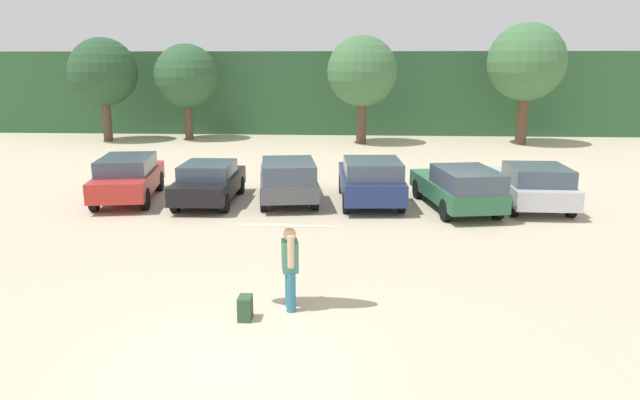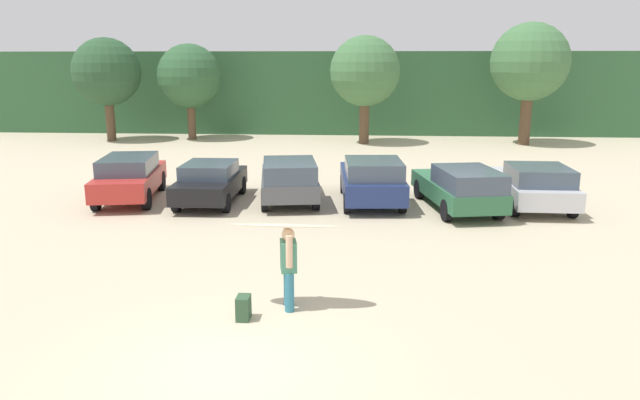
# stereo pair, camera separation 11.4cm
# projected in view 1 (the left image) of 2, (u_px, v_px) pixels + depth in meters

# --- Properties ---
(ground_plane) EXTENTS (120.00, 120.00, 0.00)m
(ground_plane) POSITION_uv_depth(u_px,v_px,m) (231.00, 364.00, 9.26)
(ground_plane) COLOR #C1B293
(hillside_ridge) EXTENTS (108.00, 12.00, 5.26)m
(hillside_ridge) POSITION_uv_depth(u_px,v_px,m) (330.00, 89.00, 43.21)
(hillside_ridge) COLOR #2D5633
(hillside_ridge) RESTS_ON ground_plane
(tree_left) EXTENTS (3.93, 3.93, 6.01)m
(tree_left) POSITION_uv_depth(u_px,v_px,m) (103.00, 72.00, 34.32)
(tree_left) COLOR brown
(tree_left) RESTS_ON ground_plane
(tree_ridge_back) EXTENTS (3.79, 3.79, 5.68)m
(tree_ridge_back) POSITION_uv_depth(u_px,v_px,m) (186.00, 76.00, 35.06)
(tree_ridge_back) COLOR brown
(tree_ridge_back) RESTS_ON ground_plane
(tree_center) EXTENTS (3.95, 3.95, 6.08)m
(tree_center) POSITION_uv_depth(u_px,v_px,m) (362.00, 72.00, 33.21)
(tree_center) COLOR brown
(tree_center) RESTS_ON ground_plane
(tree_center_left) EXTENTS (4.30, 4.30, 6.77)m
(tree_center_left) POSITION_uv_depth(u_px,v_px,m) (526.00, 63.00, 32.73)
(tree_center_left) COLOR brown
(tree_center_left) RESTS_ON ground_plane
(parked_car_red) EXTENTS (2.47, 4.67, 1.52)m
(parked_car_red) POSITION_uv_depth(u_px,v_px,m) (128.00, 177.00, 20.00)
(parked_car_red) COLOR #B72D28
(parked_car_red) RESTS_ON ground_plane
(parked_car_black) EXTENTS (1.84, 4.17, 1.37)m
(parked_car_black) POSITION_uv_depth(u_px,v_px,m) (209.00, 182.00, 19.70)
(parked_car_black) COLOR black
(parked_car_black) RESTS_ON ground_plane
(parked_car_dark_gray) EXTENTS (2.45, 4.55, 1.49)m
(parked_car_dark_gray) POSITION_uv_depth(u_px,v_px,m) (288.00, 179.00, 19.73)
(parked_car_dark_gray) COLOR #4C4F54
(parked_car_dark_gray) RESTS_ON ground_plane
(parked_car_navy) EXTENTS (2.22, 4.56, 1.57)m
(parked_car_navy) POSITION_uv_depth(u_px,v_px,m) (370.00, 180.00, 19.55)
(parked_car_navy) COLOR navy
(parked_car_navy) RESTS_ON ground_plane
(parked_car_forest_green) EXTENTS (2.54, 4.83, 1.46)m
(parked_car_forest_green) POSITION_uv_depth(u_px,v_px,m) (459.00, 187.00, 18.63)
(parked_car_forest_green) COLOR #2D6642
(parked_car_forest_green) RESTS_ON ground_plane
(parked_car_silver) EXTENTS (1.99, 4.47, 1.44)m
(parked_car_silver) POSITION_uv_depth(u_px,v_px,m) (532.00, 184.00, 19.14)
(parked_car_silver) COLOR silver
(parked_car_silver) RESTS_ON ground_plane
(person_adult) EXTENTS (0.37, 0.70, 1.61)m
(person_adult) POSITION_uv_depth(u_px,v_px,m) (290.00, 264.00, 11.15)
(person_adult) COLOR teal
(person_adult) RESTS_ON ground_plane
(surfboard_cream) EXTENTS (2.13, 0.63, 0.19)m
(surfboard_cream) POSITION_uv_depth(u_px,v_px,m) (287.00, 225.00, 11.02)
(surfboard_cream) COLOR beige
(backpack_dropped) EXTENTS (0.24, 0.34, 0.45)m
(backpack_dropped) POSITION_uv_depth(u_px,v_px,m) (245.00, 308.00, 10.82)
(backpack_dropped) COLOR #2D4C33
(backpack_dropped) RESTS_ON ground_plane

